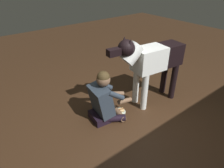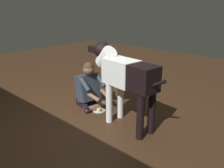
# 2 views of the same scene
# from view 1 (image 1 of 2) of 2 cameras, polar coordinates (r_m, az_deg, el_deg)

# --- Properties ---
(ground_plane) EXTENTS (13.08, 13.08, 0.00)m
(ground_plane) POSITION_cam_1_polar(r_m,az_deg,el_deg) (3.18, 9.95, -12.67)
(ground_plane) COLOR #3B2516
(person_sitting_on_floor) EXTENTS (0.69, 0.57, 0.85)m
(person_sitting_on_floor) POSITION_cam_1_polar(r_m,az_deg,el_deg) (3.15, -2.23, -4.58)
(person_sitting_on_floor) COLOR black
(person_sitting_on_floor) RESTS_ON ground
(large_dog) EXTENTS (1.58, 0.44, 1.28)m
(large_dog) POSITION_cam_1_polar(r_m,az_deg,el_deg) (3.39, 11.22, 6.58)
(large_dog) COLOR white
(large_dog) RESTS_ON ground
(hot_dog_on_plate) EXTENTS (0.24, 0.24, 0.06)m
(hot_dog_on_plate) POSITION_cam_1_polar(r_m,az_deg,el_deg) (3.45, 1.83, -7.67)
(hot_dog_on_plate) COLOR silver
(hot_dog_on_plate) RESTS_ON ground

